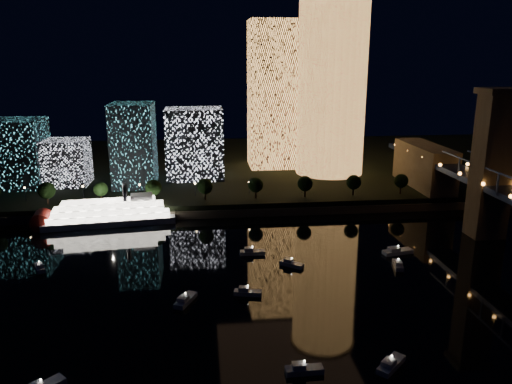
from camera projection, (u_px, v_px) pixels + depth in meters
ground at (339, 319)px, 117.14m from camera, size 520.00×520.00×0.00m
far_bank at (260, 166)px, 270.00m from camera, size 420.00×160.00×5.00m
seawall at (283, 210)px, 195.43m from camera, size 420.00×6.00×3.00m
tower_cylindrical at (332, 85)px, 232.93m from camera, size 34.00×34.00×83.77m
tower_rectangular at (272, 95)px, 249.83m from camera, size 22.68×22.68×72.15m
midrise_blocks at (118, 148)px, 221.21m from camera, size 98.55×34.11×35.61m
riverboat at (103, 214)px, 182.80m from camera, size 51.29×16.04×15.20m
motorboats at (309, 295)px, 127.21m from camera, size 141.00×66.94×2.78m
esplanade_trees at (194, 187)px, 195.21m from camera, size 166.18×6.62×8.81m
street_lamps at (195, 186)px, 201.39m from camera, size 132.70×0.70×5.65m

